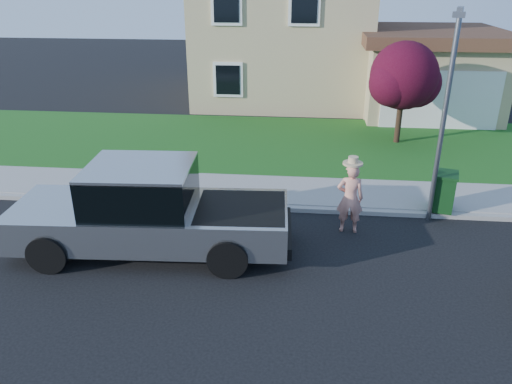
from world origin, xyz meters
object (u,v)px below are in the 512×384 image
at_px(pickup_truck, 149,212).
at_px(woman, 350,197).
at_px(ornamental_tree, 405,79).
at_px(trash_bin, 443,191).
at_px(street_lamp, 445,107).

bearing_deg(pickup_truck, woman, 13.81).
bearing_deg(pickup_truck, ornamental_tree, 48.06).
xyz_separation_m(pickup_truck, trash_bin, (7.02, 2.57, -0.30)).
distance_m(ornamental_tree, trash_bin, 6.15).
bearing_deg(ornamental_tree, pickup_truck, -128.89).
distance_m(woman, ornamental_tree, 7.61).
height_order(woman, street_lamp, street_lamp).
relative_size(pickup_truck, street_lamp, 1.23).
bearing_deg(street_lamp, pickup_truck, -144.48).
bearing_deg(woman, trash_bin, -152.19).
distance_m(ornamental_tree, street_lamp, 6.32).
bearing_deg(woman, street_lamp, -157.25).
distance_m(pickup_truck, woman, 4.73).
bearing_deg(trash_bin, pickup_truck, -145.20).
xyz_separation_m(ornamental_tree, street_lamp, (-0.19, -6.30, 0.53)).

